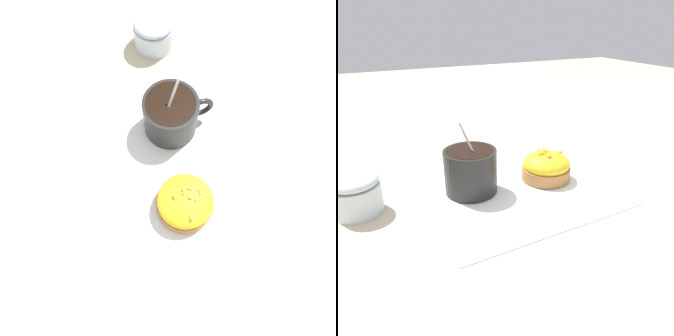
# 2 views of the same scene
# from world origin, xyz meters

# --- Properties ---
(ground_plane) EXTENTS (3.00, 3.00, 0.00)m
(ground_plane) POSITION_xyz_m (0.00, 0.00, 0.00)
(ground_plane) COLOR #C6B793
(paper_napkin) EXTENTS (0.33, 0.31, 0.00)m
(paper_napkin) POSITION_xyz_m (0.00, 0.00, 0.00)
(paper_napkin) COLOR white
(paper_napkin) RESTS_ON ground_plane
(coffee_cup) EXTENTS (0.09, 0.12, 0.12)m
(coffee_cup) POSITION_xyz_m (0.07, -0.02, 0.04)
(coffee_cup) COLOR black
(coffee_cup) RESTS_ON paper_napkin
(frosted_pastry) EXTENTS (0.09, 0.09, 0.05)m
(frosted_pastry) POSITION_xyz_m (-0.07, 0.00, 0.03)
(frosted_pastry) COLOR #B2753D
(frosted_pastry) RESTS_ON paper_napkin
(sugar_bowl) EXTENTS (0.07, 0.07, 0.07)m
(sugar_bowl) POSITION_xyz_m (0.25, -0.03, 0.03)
(sugar_bowl) COLOR silver
(sugar_bowl) RESTS_ON ground_plane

